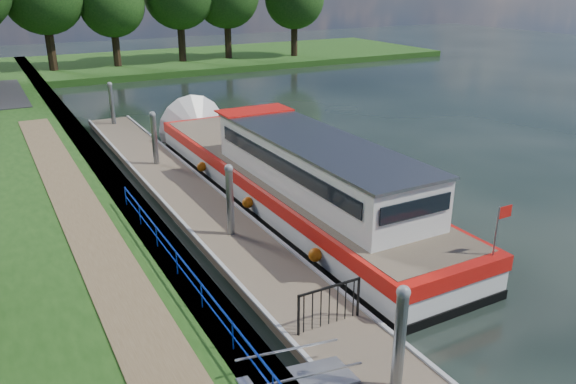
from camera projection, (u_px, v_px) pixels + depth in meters
bank_edge at (115, 189)px, 23.79m from camera, size 1.10×90.00×0.78m
far_bank at (173, 61)px, 60.64m from camera, size 60.00×18.00×0.60m
footpath at (104, 258)px, 17.08m from camera, size 1.60×40.00×0.05m
blue_fence at (216, 308)px, 13.55m from camera, size 0.04×18.04×0.72m
pontoon at (188, 198)px, 23.38m from camera, size 2.50×30.00×0.56m
mooring_piles at (187, 173)px, 22.98m from camera, size 0.30×27.30×3.55m
gangway at (299, 380)px, 12.16m from camera, size 2.58×1.00×0.92m
gate_panel at (329, 300)px, 14.20m from camera, size 1.85×0.05×1.15m
barge at (279, 173)px, 23.61m from camera, size 4.36×21.15×4.78m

